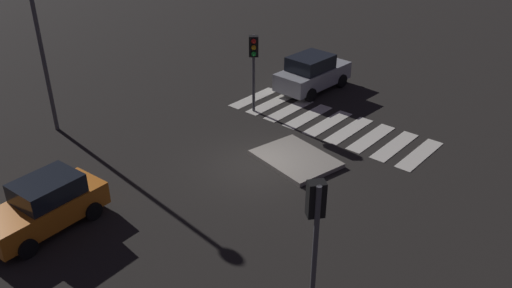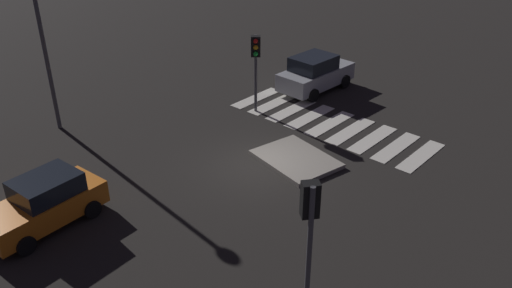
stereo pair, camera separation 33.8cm
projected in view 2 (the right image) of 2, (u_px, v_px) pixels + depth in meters
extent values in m
plane|color=black|center=(256.00, 166.00, 21.17)|extent=(80.00, 80.00, 0.00)
cube|color=gray|center=(296.00, 159.00, 21.46)|extent=(3.68, 3.05, 0.18)
cube|color=#9EA0A5|center=(316.00, 76.00, 27.93)|extent=(2.08, 4.48, 0.90)
cube|color=black|center=(314.00, 63.00, 27.37)|extent=(1.81, 2.33, 0.73)
cylinder|color=black|center=(318.00, 73.00, 29.55)|extent=(0.29, 0.72, 0.71)
cylinder|color=black|center=(345.00, 81.00, 28.40)|extent=(0.29, 0.72, 0.71)
cylinder|color=black|center=(286.00, 86.00, 27.83)|extent=(0.29, 0.72, 0.71)
cylinder|color=black|center=(313.00, 95.00, 26.69)|extent=(0.29, 0.72, 0.71)
sphere|color=#F2EABF|center=(333.00, 64.00, 29.60)|extent=(0.24, 0.24, 0.24)
sphere|color=#F2EABF|center=(348.00, 69.00, 28.96)|extent=(0.24, 0.24, 0.24)
cube|color=orange|center=(44.00, 208.00, 17.39)|extent=(1.96, 4.08, 0.81)
cube|color=black|center=(46.00, 186.00, 17.21)|extent=(1.68, 2.13, 0.66)
cylinder|color=black|center=(26.00, 245.00, 16.26)|extent=(0.27, 0.65, 0.64)
cylinder|color=black|center=(92.00, 209.00, 17.97)|extent=(0.27, 0.65, 0.64)
cylinder|color=black|center=(63.00, 192.00, 18.88)|extent=(0.27, 0.65, 0.64)
cylinder|color=#47474C|center=(309.00, 255.00, 13.24)|extent=(0.14, 0.14, 4.09)
cube|color=black|center=(310.00, 200.00, 12.65)|extent=(0.52, 0.54, 0.96)
sphere|color=red|center=(309.00, 185.00, 12.69)|extent=(0.22, 0.22, 0.22)
sphere|color=orange|center=(308.00, 195.00, 12.83)|extent=(0.22, 0.22, 0.22)
sphere|color=green|center=(308.00, 205.00, 12.97)|extent=(0.22, 0.22, 0.22)
cylinder|color=#47474C|center=(256.00, 74.00, 24.93)|extent=(0.14, 0.14, 3.84)
cube|color=black|center=(256.00, 46.00, 24.09)|extent=(0.54, 0.53, 0.96)
sphere|color=red|center=(256.00, 41.00, 23.78)|extent=(0.22, 0.22, 0.22)
sphere|color=orange|center=(256.00, 48.00, 23.92)|extent=(0.22, 0.22, 0.22)
sphere|color=green|center=(256.00, 54.00, 24.06)|extent=(0.22, 0.22, 0.22)
cylinder|color=#47474C|center=(45.00, 52.00, 22.50)|extent=(0.18, 0.18, 7.26)
cube|color=silver|center=(421.00, 156.00, 21.85)|extent=(0.70, 3.20, 0.02)
cube|color=silver|center=(396.00, 147.00, 22.52)|extent=(0.70, 3.20, 0.02)
cube|color=silver|center=(373.00, 139.00, 23.20)|extent=(0.70, 3.20, 0.02)
cube|color=silver|center=(350.00, 131.00, 23.88)|extent=(0.70, 3.20, 0.02)
cube|color=silver|center=(330.00, 124.00, 24.55)|extent=(0.70, 3.20, 0.02)
cube|color=silver|center=(310.00, 117.00, 25.23)|extent=(0.70, 3.20, 0.02)
cube|color=silver|center=(291.00, 110.00, 25.90)|extent=(0.70, 3.20, 0.02)
cube|color=silver|center=(273.00, 104.00, 26.58)|extent=(0.70, 3.20, 0.02)
cube|color=silver|center=(256.00, 98.00, 27.26)|extent=(0.70, 3.20, 0.02)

